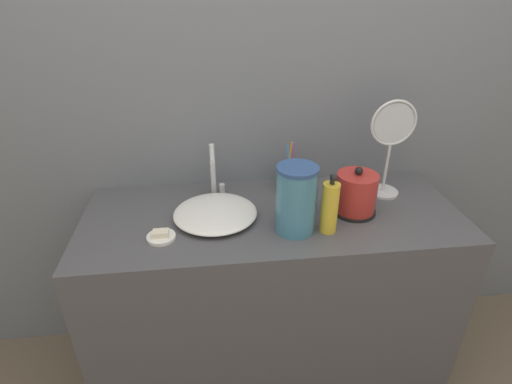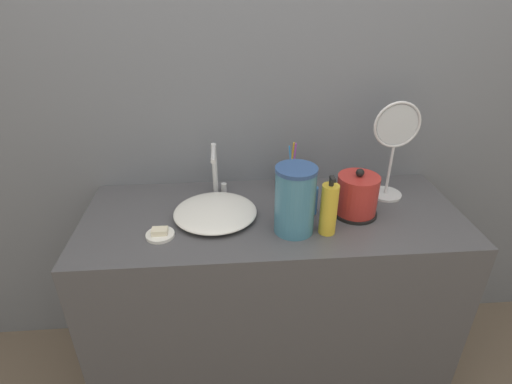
{
  "view_description": "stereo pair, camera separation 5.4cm",
  "coord_description": "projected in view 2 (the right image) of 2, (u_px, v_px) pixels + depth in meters",
  "views": [
    {
      "loc": [
        -0.23,
        -1.03,
        1.69
      ],
      "look_at": [
        -0.07,
        0.3,
        0.96
      ],
      "focal_mm": 28.0,
      "sensor_mm": 36.0,
      "label": 1
    },
    {
      "loc": [
        -0.17,
        -1.04,
        1.69
      ],
      "look_at": [
        -0.07,
        0.3,
        0.96
      ],
      "focal_mm": 28.0,
      "sensor_mm": 36.0,
      "label": 2
    }
  ],
  "objects": [
    {
      "name": "wall_back",
      "position": [
        266.0,
        82.0,
        1.64
      ],
      "size": [
        6.0,
        0.04,
        2.6
      ],
      "color": "slate",
      "rests_on": "ground_plane"
    },
    {
      "name": "vanity_counter",
      "position": [
        271.0,
        296.0,
        1.78
      ],
      "size": [
        1.49,
        0.59,
        0.86
      ],
      "color": "#4C4C51",
      "rests_on": "ground_plane"
    },
    {
      "name": "sink_basin",
      "position": [
        215.0,
        212.0,
        1.54
      ],
      "size": [
        0.32,
        0.32,
        0.04
      ],
      "color": "white",
      "rests_on": "vanity_counter"
    },
    {
      "name": "faucet",
      "position": [
        216.0,
        167.0,
        1.65
      ],
      "size": [
        0.06,
        0.17,
        0.22
      ],
      "color": "silver",
      "rests_on": "vanity_counter"
    },
    {
      "name": "electric_kettle",
      "position": [
        357.0,
        197.0,
        1.54
      ],
      "size": [
        0.17,
        0.17,
        0.2
      ],
      "color": "black",
      "rests_on": "vanity_counter"
    },
    {
      "name": "toothbrush_cup",
      "position": [
        290.0,
        178.0,
        1.73
      ],
      "size": [
        0.08,
        0.08,
        0.22
      ],
      "color": "#232328",
      "rests_on": "vanity_counter"
    },
    {
      "name": "lotion_bottle",
      "position": [
        329.0,
        209.0,
        1.41
      ],
      "size": [
        0.06,
        0.06,
        0.23
      ],
      "color": "gold",
      "rests_on": "vanity_counter"
    },
    {
      "name": "shampoo_bottle",
      "position": [
        312.0,
        200.0,
        1.55
      ],
      "size": [
        0.04,
        0.04,
        0.15
      ],
      "color": "#3370B7",
      "rests_on": "vanity_counter"
    },
    {
      "name": "soap_dish",
      "position": [
        160.0,
        234.0,
        1.43
      ],
      "size": [
        0.1,
        0.1,
        0.03
      ],
      "color": "white",
      "rests_on": "vanity_counter"
    },
    {
      "name": "vanity_mirror",
      "position": [
        394.0,
        144.0,
        1.6
      ],
      "size": [
        0.19,
        0.13,
        0.41
      ],
      "color": "silver",
      "rests_on": "vanity_counter"
    },
    {
      "name": "water_pitcher",
      "position": [
        295.0,
        200.0,
        1.41
      ],
      "size": [
        0.15,
        0.15,
        0.25
      ],
      "color": "teal",
      "rests_on": "vanity_counter"
    }
  ]
}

